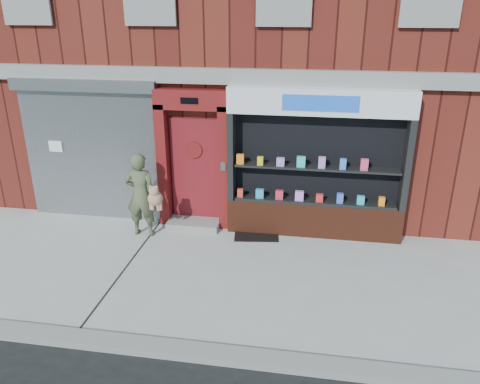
# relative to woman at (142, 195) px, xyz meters

# --- Properties ---
(ground) EXTENTS (80.00, 80.00, 0.00)m
(ground) POSITION_rel_woman_xyz_m (1.67, -1.21, -0.88)
(ground) COLOR #9E9E99
(ground) RESTS_ON ground
(curb) EXTENTS (60.00, 0.30, 0.12)m
(curb) POSITION_rel_woman_xyz_m (1.67, -3.36, -0.82)
(curb) COLOR gray
(curb) RESTS_ON ground
(building) EXTENTS (12.00, 8.16, 8.00)m
(building) POSITION_rel_woman_xyz_m (1.67, 4.78, 3.12)
(building) COLOR #501712
(building) RESTS_ON ground
(shutter_bay) EXTENTS (3.10, 0.30, 3.04)m
(shutter_bay) POSITION_rel_woman_xyz_m (-1.33, 0.71, 0.84)
(shutter_bay) COLOR gray
(shutter_bay) RESTS_ON ground
(red_door_bay) EXTENTS (1.52, 0.58, 2.90)m
(red_door_bay) POSITION_rel_woman_xyz_m (0.92, 0.65, 0.58)
(red_door_bay) COLOR #601011
(red_door_bay) RESTS_ON ground
(pharmacy_bay) EXTENTS (3.50, 0.41, 3.00)m
(pharmacy_bay) POSITION_rel_woman_xyz_m (3.42, 0.60, 0.50)
(pharmacy_bay) COLOR #5C2615
(pharmacy_bay) RESTS_ON ground
(woman) EXTENTS (0.84, 0.55, 1.75)m
(woman) POSITION_rel_woman_xyz_m (0.00, 0.00, 0.00)
(woman) COLOR #4C5538
(woman) RESTS_ON ground
(doormat) EXTENTS (0.97, 0.73, 0.02)m
(doormat) POSITION_rel_woman_xyz_m (2.28, 0.33, -0.87)
(doormat) COLOR black
(doormat) RESTS_ON ground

